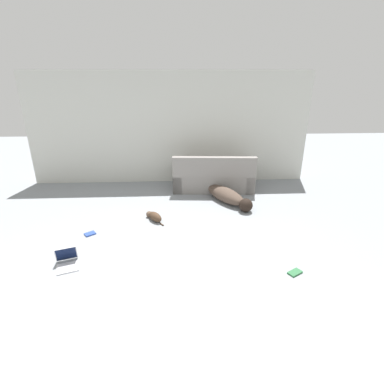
{
  "coord_description": "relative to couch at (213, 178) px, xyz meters",
  "views": [
    {
      "loc": [
        0.16,
        -2.78,
        2.54
      ],
      "look_at": [
        0.39,
        1.74,
        0.7
      ],
      "focal_mm": 28.0,
      "sensor_mm": 36.0,
      "label": 1
    }
  ],
  "objects": [
    {
      "name": "ground_plane",
      "position": [
        -0.98,
        -3.66,
        -0.27
      ],
      "size": [
        20.0,
        20.0,
        0.0
      ],
      "primitive_type": "plane",
      "color": "gray"
    },
    {
      "name": "wall_back",
      "position": [
        -0.98,
        0.6,
        1.02
      ],
      "size": [
        6.53,
        0.06,
        2.57
      ],
      "color": "beige",
      "rests_on": "ground_plane"
    },
    {
      "name": "couch",
      "position": [
        0.0,
        0.0,
        0.0
      ],
      "size": [
        1.86,
        0.96,
        0.84
      ],
      "rotation": [
        0.0,
        0.0,
        3.07
      ],
      "color": "gray",
      "rests_on": "ground_plane"
    },
    {
      "name": "dog",
      "position": [
        0.22,
        -0.78,
        -0.13
      ],
      "size": [
        0.94,
        1.42,
        0.28
      ],
      "rotation": [
        0.0,
        0.0,
        5.25
      ],
      "color": "#4C3D33",
      "rests_on": "ground_plane"
    },
    {
      "name": "cat",
      "position": [
        -1.25,
        -1.52,
        -0.19
      ],
      "size": [
        0.37,
        0.45,
        0.17
      ],
      "rotation": [
        0.0,
        0.0,
        2.22
      ],
      "color": "#473323",
      "rests_on": "ground_plane"
    },
    {
      "name": "laptop_open",
      "position": [
        -2.39,
        -2.81,
        -0.19
      ],
      "size": [
        0.39,
        0.43,
        0.25
      ],
      "rotation": [
        0.0,
        0.0,
        0.34
      ],
      "color": "#B7B7BC",
      "rests_on": "ground_plane"
    },
    {
      "name": "book_green",
      "position": [
        0.74,
        -3.18,
        -0.25
      ],
      "size": [
        0.22,
        0.19,
        0.02
      ],
      "rotation": [
        0.0,
        0.0,
        0.53
      ],
      "color": "#2D663D",
      "rests_on": "ground_plane"
    },
    {
      "name": "book_blue",
      "position": [
        -2.3,
        -1.98,
        -0.25
      ],
      "size": [
        0.21,
        0.19,
        0.02
      ],
      "rotation": [
        0.0,
        0.0,
        0.63
      ],
      "color": "#28428E",
      "rests_on": "ground_plane"
    }
  ]
}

